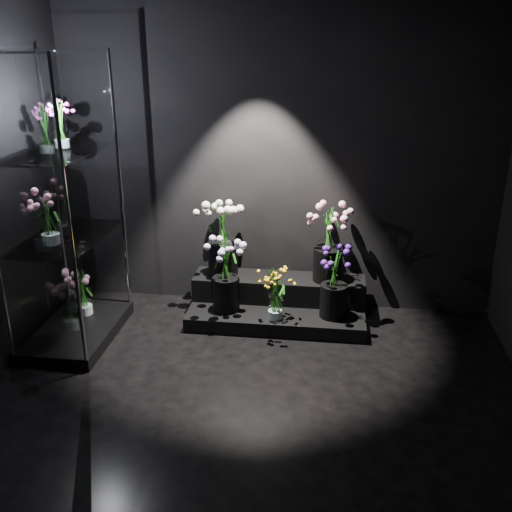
# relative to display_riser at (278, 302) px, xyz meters

# --- Properties ---
(floor) EXTENTS (4.00, 4.00, 0.00)m
(floor) POSITION_rel_display_riser_xyz_m (-0.04, -1.68, -0.15)
(floor) COLOR black
(floor) RESTS_ON ground
(wall_back) EXTENTS (4.00, 0.00, 4.00)m
(wall_back) POSITION_rel_display_riser_xyz_m (-0.04, 0.32, 1.25)
(wall_back) COLOR black
(wall_back) RESTS_ON floor
(wall_front) EXTENTS (4.00, 0.00, 4.00)m
(wall_front) POSITION_rel_display_riser_xyz_m (-0.04, -3.68, 1.25)
(wall_front) COLOR black
(wall_front) RESTS_ON floor
(display_riser) EXTENTS (1.60, 0.71, 0.36)m
(display_riser) POSITION_rel_display_riser_xyz_m (0.00, 0.00, 0.00)
(display_riser) COLOR black
(display_riser) RESTS_ON floor
(display_case) EXTENTS (0.65, 1.08, 2.37)m
(display_case) POSITION_rel_display_riser_xyz_m (-1.70, -0.62, 1.04)
(display_case) COLOR black
(display_case) RESTS_ON floor
(bouquet_orange_bells) EXTENTS (0.28, 0.28, 0.47)m
(bouquet_orange_bells) POSITION_rel_display_riser_xyz_m (0.01, -0.31, 0.23)
(bouquet_orange_bells) COLOR white
(bouquet_orange_bells) RESTS_ON display_riser
(bouquet_lilac) EXTENTS (0.45, 0.45, 0.67)m
(bouquet_lilac) POSITION_rel_display_riser_xyz_m (-0.45, -0.20, 0.37)
(bouquet_lilac) COLOR black
(bouquet_lilac) RESTS_ON display_riser
(bouquet_purple) EXTENTS (0.35, 0.35, 0.61)m
(bouquet_purple) POSITION_rel_display_riser_xyz_m (0.51, -0.20, 0.33)
(bouquet_purple) COLOR black
(bouquet_purple) RESTS_ON display_riser
(bouquet_cream_roses) EXTENTS (0.51, 0.51, 0.73)m
(bouquet_cream_roses) POSITION_rel_display_riser_xyz_m (-0.53, 0.10, 0.63)
(bouquet_cream_roses) COLOR black
(bouquet_cream_roses) RESTS_ON display_riser
(bouquet_pink_roses) EXTENTS (0.40, 0.40, 0.69)m
(bouquet_pink_roses) POSITION_rel_display_riser_xyz_m (0.45, 0.09, 0.60)
(bouquet_pink_roses) COLOR black
(bouquet_pink_roses) RESTS_ON display_riser
(bouquet_case_pink) EXTENTS (0.34, 0.34, 0.42)m
(bouquet_case_pink) POSITION_rel_display_riser_xyz_m (-1.74, -0.78, 1.00)
(bouquet_case_pink) COLOR white
(bouquet_case_pink) RESTS_ON display_case
(bouquet_case_magenta) EXTENTS (0.26, 0.26, 0.36)m
(bouquet_case_magenta) POSITION_rel_display_riser_xyz_m (-1.72, -0.43, 1.66)
(bouquet_case_magenta) COLOR white
(bouquet_case_magenta) RESTS_ON display_case
(bouquet_case_base_pink) EXTENTS (0.38, 0.38, 0.44)m
(bouquet_case_base_pink) POSITION_rel_display_riser_xyz_m (-1.71, -0.39, 0.20)
(bouquet_case_base_pink) COLOR white
(bouquet_case_base_pink) RESTS_ON display_case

